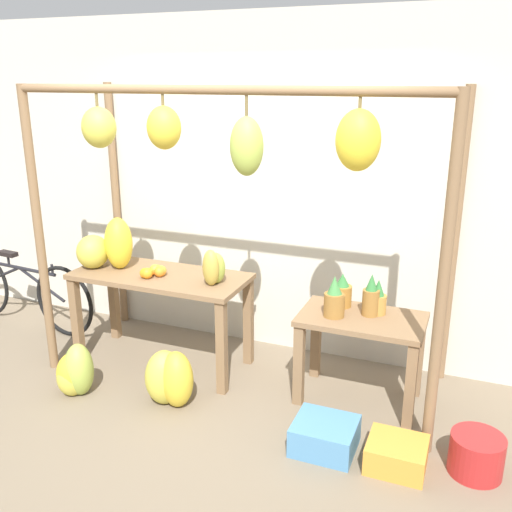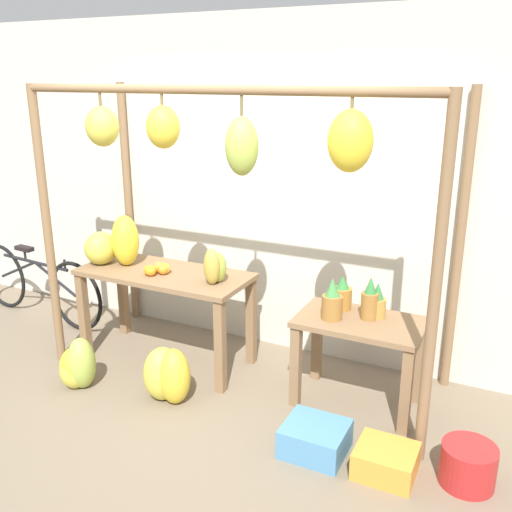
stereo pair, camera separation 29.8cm
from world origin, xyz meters
name	(u,v)px [view 1 (the left image)]	position (x,y,z in m)	size (l,w,h in m)	color
ground_plane	(197,426)	(0.00, 0.00, 0.00)	(20.00, 20.00, 0.00)	#756651
shop_wall_back	(271,189)	(0.00, 1.42, 1.40)	(8.00, 0.08, 2.80)	beige
stall_awning	(232,174)	(0.06, 0.50, 1.68)	(3.06, 1.17, 2.26)	brown
display_table_main	(161,290)	(-0.68, 0.72, 0.65)	(1.42, 0.62, 0.79)	brown
display_table_side	(361,336)	(0.95, 0.76, 0.52)	(0.89, 0.54, 0.67)	brown
banana_pile_on_table	(107,247)	(-1.15, 0.70, 0.97)	(0.53, 0.41, 0.43)	yellow
orange_pile	(155,271)	(-0.69, 0.66, 0.83)	(0.18, 0.23, 0.09)	orange
pineapple_cluster	(350,298)	(0.85, 0.79, 0.78)	(0.41, 0.35, 0.31)	olive
banana_pile_ground_left	(76,373)	(-1.04, 0.04, 0.18)	(0.38, 0.36, 0.41)	#9EB247
banana_pile_ground_right	(169,378)	(-0.32, 0.19, 0.20)	(0.47, 0.39, 0.43)	gold
fruit_crate_white	(325,436)	(0.88, 0.09, 0.10)	(0.40, 0.36, 0.19)	#4C84B2
blue_bucket	(476,455)	(1.79, 0.20, 0.13)	(0.32, 0.32, 0.25)	#AD2323
parked_bicycle	(22,290)	(-2.33, 0.89, 0.36)	(1.75, 0.20, 0.72)	black
papaya_pile	(214,268)	(-0.19, 0.69, 0.91)	(0.22, 0.26, 0.28)	#B2993D
fruit_crate_purple	(397,454)	(1.34, 0.08, 0.09)	(0.36, 0.32, 0.17)	orange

